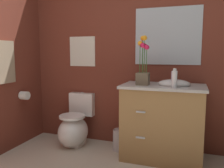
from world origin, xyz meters
TOP-DOWN VIEW (x-y plane):
  - wall_back at (0.20, 1.79)m, footprint 4.59×0.05m
  - toilet at (-0.76, 1.49)m, footprint 0.38×0.59m
  - vanity_cabinet at (0.40, 1.46)m, footprint 0.94×0.56m
  - flower_vase at (0.18, 1.39)m, footprint 0.14×0.14m
  - soap_bottle at (0.53, 1.28)m, footprint 0.06×0.06m
  - lotion_bottle at (0.52, 1.40)m, footprint 0.07×0.07m
  - trash_bin at (-0.13, 1.52)m, footprint 0.18×0.18m
  - wall_poster at (-0.76, 1.76)m, footprint 0.38×0.01m
  - wall_mirror at (0.40, 1.76)m, footprint 0.80×0.01m
  - hanging_towel at (-1.46, 1.05)m, footprint 0.03×0.28m
  - toilet_paper_roll at (-1.40, 1.29)m, footprint 0.11×0.11m

SIDE VIEW (x-z plane):
  - trash_bin at x=-0.13m, z-range 0.00..0.27m
  - toilet at x=-0.76m, z-range -0.10..0.59m
  - vanity_cabinet at x=0.40m, z-range -0.08..0.98m
  - toilet_paper_roll at x=-1.40m, z-range 0.62..0.74m
  - lotion_bottle at x=0.52m, z-range 0.87..1.06m
  - soap_bottle at x=0.53m, z-range 0.87..1.07m
  - flower_vase at x=0.18m, z-range 0.79..1.35m
  - hanging_towel at x=-1.46m, z-range 0.87..1.39m
  - wall_back at x=0.20m, z-range 0.00..2.50m
  - wall_poster at x=-0.76m, z-range 1.06..1.47m
  - wall_mirror at x=0.40m, z-range 1.10..1.80m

